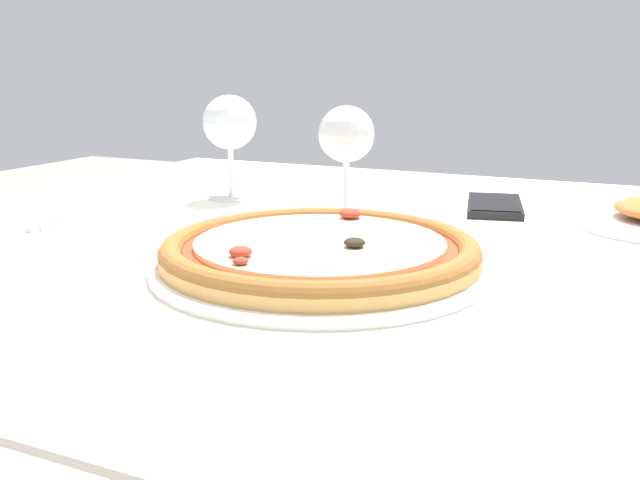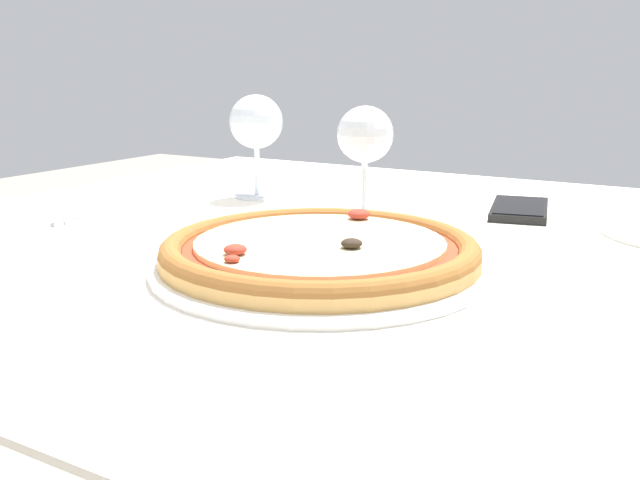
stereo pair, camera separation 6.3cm
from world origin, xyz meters
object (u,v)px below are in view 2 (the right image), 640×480
at_px(pizza_plate, 320,253).
at_px(fork, 34,227).
at_px(dining_table, 411,321).
at_px(cell_phone, 520,209).
at_px(wine_glass_far_left, 256,125).
at_px(wine_glass_far_right, 365,139).

bearing_deg(pizza_plate, fork, -176.92).
distance_m(dining_table, cell_phone, 0.24).
xyz_separation_m(dining_table, fork, (-0.42, -0.17, 0.09)).
relative_size(fork, cell_phone, 1.09).
distance_m(wine_glass_far_left, cell_phone, 0.39).
bearing_deg(dining_table, cell_phone, 74.81).
xyz_separation_m(wine_glass_far_left, cell_phone, (0.36, 0.08, -0.10)).
bearing_deg(wine_glass_far_left, fork, -109.86).
bearing_deg(fork, cell_phone, 38.96).
relative_size(pizza_plate, wine_glass_far_right, 2.26).
height_order(dining_table, pizza_plate, pizza_plate).
xyz_separation_m(fork, cell_phone, (0.47, 0.38, 0.00)).
height_order(dining_table, cell_phone, cell_phone).
bearing_deg(pizza_plate, wine_glass_far_left, 133.64).
distance_m(pizza_plate, wine_glass_far_left, 0.40).
distance_m(dining_table, wine_glass_far_left, 0.39).
bearing_deg(wine_glass_far_right, fork, -141.05).
height_order(fork, cell_phone, cell_phone).
xyz_separation_m(dining_table, pizza_plate, (-0.03, -0.15, 0.11)).
height_order(dining_table, wine_glass_far_right, wine_glass_far_right).
distance_m(wine_glass_far_left, wine_glass_far_right, 0.21).
relative_size(dining_table, wine_glass_far_right, 8.65).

